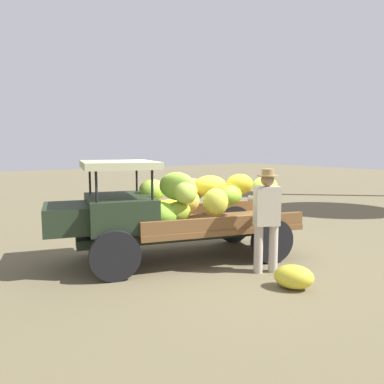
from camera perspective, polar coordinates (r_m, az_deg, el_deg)
The scene contains 4 objects.
ground_plane at distance 7.29m, azimuth 2.30°, elevation -9.77°, with size 60.00×60.00×0.00m, color brown.
truck at distance 6.89m, azimuth -3.68°, elevation -2.65°, with size 4.66×2.67×1.84m.
farmer at distance 6.30m, azimuth 11.27°, elevation -3.35°, with size 0.57×0.53×1.73m.
loose_banana_bunch at distance 5.87m, azimuth 15.22°, elevation -12.35°, with size 0.58×0.42×0.35m, color yellow.
Camera 1 is at (4.21, 5.57, 2.08)m, focal length 35.05 mm.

